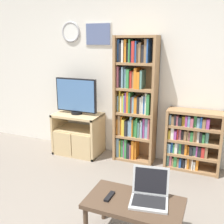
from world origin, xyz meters
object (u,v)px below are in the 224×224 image
(television, at_px, (76,96))
(bookshelf_short, at_px, (190,140))
(coffee_table, at_px, (134,206))
(tv_stand, at_px, (78,134))
(laptop, at_px, (150,193))
(bookshelf_tall, at_px, (134,101))
(remote_near_laptop, at_px, (109,196))

(television, xyz_separation_m, bookshelf_short, (1.76, 0.13, -0.52))
(television, bearing_deg, coffee_table, -46.77)
(tv_stand, bearing_deg, bookshelf_short, 4.33)
(laptop, bearing_deg, television, 127.17)
(tv_stand, height_order, television, television)
(coffee_table, bearing_deg, bookshelf_tall, 108.03)
(bookshelf_tall, distance_m, remote_near_laptop, 1.81)
(bookshelf_tall, relative_size, bookshelf_short, 2.15)
(tv_stand, height_order, remote_near_laptop, tv_stand)
(remote_near_laptop, bearing_deg, bookshelf_short, 74.65)
(remote_near_laptop, bearing_deg, television, 129.66)
(tv_stand, height_order, bookshelf_tall, bookshelf_tall)
(television, relative_size, bookshelf_short, 0.79)
(television, height_order, bookshelf_short, television)
(bookshelf_tall, relative_size, remote_near_laptop, 11.62)
(television, height_order, coffee_table, television)
(bookshelf_tall, height_order, bookshelf_short, bookshelf_tall)
(laptop, bearing_deg, bookshelf_tall, 102.81)
(television, relative_size, bookshelf_tall, 0.37)
(tv_stand, relative_size, coffee_table, 0.87)
(tv_stand, bearing_deg, television, 153.59)
(bookshelf_short, relative_size, remote_near_laptop, 5.41)
(tv_stand, height_order, coffee_table, tv_stand)
(television, distance_m, laptop, 2.22)
(television, bearing_deg, bookshelf_short, 4.08)
(television, bearing_deg, tv_stand, -26.41)
(coffee_table, bearing_deg, remote_near_laptop, -173.24)
(bookshelf_tall, height_order, remote_near_laptop, bookshelf_tall)
(television, distance_m, bookshelf_tall, 0.93)
(laptop, bearing_deg, tv_stand, 127.05)
(bookshelf_tall, bearing_deg, television, -172.33)
(bookshelf_tall, xyz_separation_m, coffee_table, (0.55, -1.68, -0.57))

